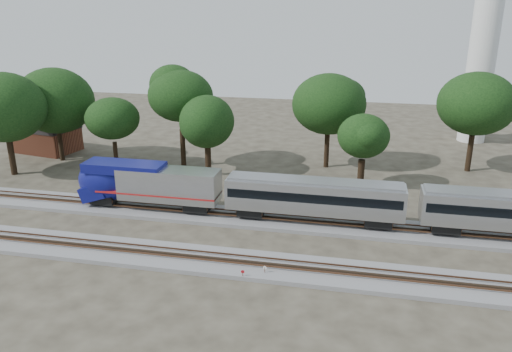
% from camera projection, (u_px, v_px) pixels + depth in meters
% --- Properties ---
extents(ground, '(160.00, 160.00, 0.00)m').
position_uv_depth(ground, '(197.00, 241.00, 49.06)').
color(ground, '#383328').
rests_on(ground, ground).
extents(track_far, '(160.00, 5.00, 0.73)m').
position_uv_depth(track_far, '(214.00, 215.00, 54.55)').
color(track_far, slate).
rests_on(track_far, ground).
extents(track_near, '(160.00, 5.00, 0.73)m').
position_uv_depth(track_near, '(183.00, 258.00, 45.29)').
color(track_near, slate).
rests_on(track_near, ground).
extents(switch_stand_red, '(0.30, 0.06, 0.96)m').
position_uv_depth(switch_stand_red, '(243.00, 274.00, 41.78)').
color(switch_stand_red, '#512D19').
rests_on(switch_stand_red, ground).
extents(switch_stand_white, '(0.32, 0.07, 1.01)m').
position_uv_depth(switch_stand_white, '(265.00, 270.00, 42.33)').
color(switch_stand_white, '#512D19').
rests_on(switch_stand_white, ground).
extents(switch_lever, '(0.58, 0.47, 0.30)m').
position_uv_depth(switch_lever, '(229.00, 273.00, 42.81)').
color(switch_lever, '#512D19').
rests_on(switch_lever, ground).
extents(brick_building, '(10.03, 7.90, 4.33)m').
position_uv_depth(brick_building, '(47.00, 138.00, 78.79)').
color(brick_building, brown).
rests_on(brick_building, ground).
extents(tree_0, '(9.42, 9.42, 13.29)m').
position_uv_depth(tree_0, '(4.00, 107.00, 65.50)').
color(tree_0, black).
rests_on(tree_0, ground).
extents(tree_1, '(9.09, 9.09, 12.81)m').
position_uv_depth(tree_1, '(55.00, 101.00, 71.90)').
color(tree_1, black).
rests_on(tree_1, ground).
extents(tree_2, '(7.38, 7.38, 10.40)m').
position_uv_depth(tree_2, '(112.00, 119.00, 68.44)').
color(tree_2, black).
rests_on(tree_2, ground).
extents(tree_3, '(10.33, 10.33, 14.56)m').
position_uv_depth(tree_3, '(180.00, 96.00, 68.60)').
color(tree_3, black).
rests_on(tree_3, ground).
extents(tree_4, '(7.59, 7.59, 10.71)m').
position_uv_depth(tree_4, '(207.00, 122.00, 65.62)').
color(tree_4, black).
rests_on(tree_4, ground).
extents(tree_5, '(9.22, 9.22, 13.00)m').
position_uv_depth(tree_5, '(329.00, 104.00, 68.75)').
color(tree_5, black).
rests_on(tree_5, ground).
extents(tree_6, '(6.78, 6.78, 9.56)m').
position_uv_depth(tree_6, '(364.00, 136.00, 61.59)').
color(tree_6, black).
rests_on(tree_6, ground).
extents(tree_7, '(9.63, 9.63, 13.58)m').
position_uv_depth(tree_7, '(477.00, 104.00, 66.84)').
color(tree_7, black).
rests_on(tree_7, ground).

